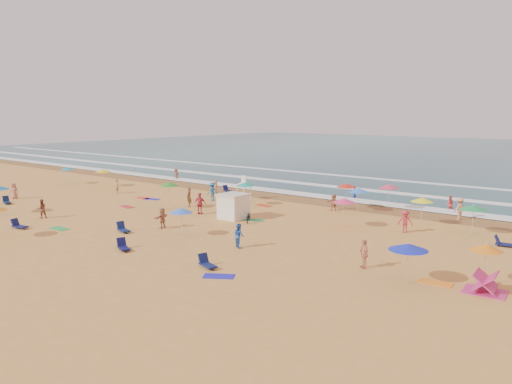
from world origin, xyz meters
The scene contains 12 objects.
ground centered at (0.00, 0.00, 0.00)m, with size 220.00×220.00×0.00m, color gold.
ocean centered at (0.00, 84.00, 0.00)m, with size 220.00×140.00×0.18m, color #0C4756.
wet_sand centered at (0.00, 12.50, 0.01)m, with size 220.00×220.00×0.00m, color olive.
surf_foam centered at (0.00, 21.32, 0.10)m, with size 200.00×18.70×0.05m.
cabana centered at (1.98, 0.99, 1.00)m, with size 2.00×2.00×2.00m, color white.
cabana_roof centered at (1.98, 0.99, 2.06)m, with size 2.20×2.20×0.12m, color silver.
bicycle centered at (3.88, 0.69, 0.46)m, with size 0.61×1.76×0.92m, color black.
lifeguard_stand centered at (-3.41, 8.77, 1.05)m, with size 1.20×1.20×2.10m, color white, non-canonical shape.
beach_umbrellas centered at (1.47, 0.96, 2.09)m, with size 52.67×28.95×0.79m.
loungers centered at (2.83, -3.78, 0.17)m, with size 46.22×24.31×0.34m.
towels centered at (0.09, -2.23, 0.01)m, with size 52.00×22.22×0.03m.
beachgoers centered at (1.49, 4.18, 0.82)m, with size 40.51×26.27×2.14m.
Camera 1 is at (29.30, -30.13, 8.84)m, focal length 35.00 mm.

